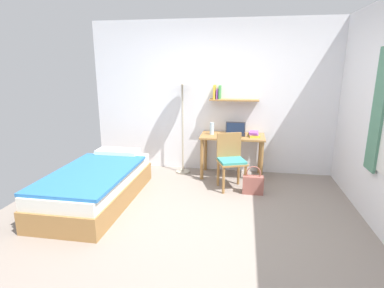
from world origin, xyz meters
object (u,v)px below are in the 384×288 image
(standing_lamp, at_px, (182,83))
(desk_chair, at_px, (231,158))
(laptop, at_px, (235,131))
(bed, at_px, (97,185))
(water_bottle, at_px, (212,129))
(handbag, at_px, (253,184))
(book_stack, at_px, (254,134))
(desk, at_px, (232,143))

(standing_lamp, bearing_deg, desk_chair, -32.87)
(laptop, bearing_deg, bed, -142.69)
(desk_chair, height_order, water_bottle, water_bottle)
(bed, bearing_deg, handbag, 16.34)
(bed, bearing_deg, book_stack, 31.51)
(book_stack, bearing_deg, bed, -148.49)
(book_stack, relative_size, handbag, 0.58)
(bed, distance_m, desk, 2.26)
(laptop, height_order, handbag, laptop)
(handbag, bearing_deg, desk_chair, 151.90)
(bed, distance_m, standing_lamp, 2.12)
(bed, xyz_separation_m, water_bottle, (1.45, 1.34, 0.58))
(standing_lamp, distance_m, water_bottle, 0.90)
(standing_lamp, height_order, handbag, standing_lamp)
(desk, xyz_separation_m, laptop, (0.04, 0.07, 0.18))
(laptop, relative_size, handbag, 0.78)
(bed, height_order, handbag, bed)
(bed, bearing_deg, water_bottle, 42.77)
(desk_chair, distance_m, laptop, 0.66)
(standing_lamp, bearing_deg, desk, -2.88)
(book_stack, bearing_deg, handbag, -89.67)
(book_stack, bearing_deg, desk, 177.83)
(desk_chair, distance_m, book_stack, 0.67)
(desk, bearing_deg, bed, -143.57)
(desk_chair, bearing_deg, standing_lamp, 147.13)
(standing_lamp, distance_m, laptop, 1.20)
(desk_chair, height_order, handbag, desk_chair)
(water_bottle, xyz_separation_m, book_stack, (0.69, -0.03, -0.06))
(desk_chair, distance_m, water_bottle, 0.72)
(desk, bearing_deg, laptop, 61.00)
(desk_chair, xyz_separation_m, handbag, (0.35, -0.18, -0.32))
(standing_lamp, xyz_separation_m, book_stack, (1.20, -0.06, -0.80))
(desk, height_order, standing_lamp, standing_lamp)
(book_stack, bearing_deg, desk_chair, -124.40)
(bed, xyz_separation_m, handbag, (2.15, 0.63, -0.09))
(laptop, height_order, book_stack, laptop)
(water_bottle, bearing_deg, book_stack, -2.23)
(desk, bearing_deg, desk_chair, -89.61)
(bed, bearing_deg, standing_lamp, 55.51)
(bed, height_order, desk, desk)
(desk_chair, bearing_deg, water_bottle, 123.73)
(desk, bearing_deg, handbag, -63.38)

